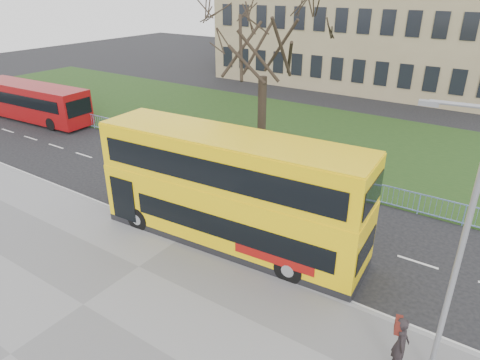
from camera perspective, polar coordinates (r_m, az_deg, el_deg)
name	(u,v)px	position (r m, az deg, el deg)	size (l,w,h in m)	color
ground	(204,224)	(20.13, -4.79, -5.91)	(120.00, 120.00, 0.00)	black
pavement	(84,306)	(16.42, -20.14, -15.46)	(80.00, 10.50, 0.12)	slate
kerb	(182,238)	(19.10, -7.71, -7.68)	(80.00, 0.20, 0.14)	gray
grass_verge	(328,139)	(31.47, 11.65, 5.39)	(80.00, 15.40, 0.08)	#1C3B15
guard_railing	(275,167)	(24.78, 4.68, 1.69)	(40.00, 0.12, 1.10)	#7899D6
bare_tree	(263,62)	(27.60, 3.09, 15.48)	(7.98, 7.98, 11.40)	black
civic_building	(368,16)	(51.03, 16.71, 20.27)	(30.00, 15.00, 14.00)	#8C7B59
yellow_bus	(229,188)	(17.56, -1.43, -1.13)	(11.64, 3.47, 4.81)	yellow
red_bus	(33,101)	(38.78, -25.91, 9.42)	(11.12, 3.12, 2.90)	maroon
pedestrian	(401,344)	(13.70, 20.64, -19.75)	(0.65, 0.43, 1.78)	black
street_lamp	(457,245)	(11.93, 27.00, -7.78)	(1.65, 0.34, 7.79)	gray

